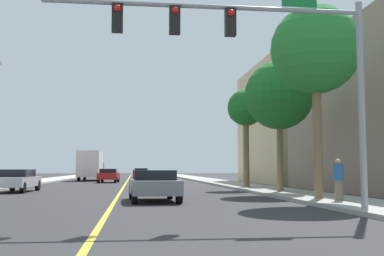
{
  "coord_description": "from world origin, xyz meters",
  "views": [
    {
      "loc": [
        0.82,
        -5.1,
        1.36
      ],
      "look_at": [
        3.67,
        18.52,
        3.41
      ],
      "focal_mm": 44.3,
      "sensor_mm": 36.0,
      "label": 1
    }
  ],
  "objects_px": {
    "traffic_signal_mast": "(258,48)",
    "car_gray": "(154,185)",
    "palm_near": "(316,50)",
    "car_black": "(141,174)",
    "car_silver": "(18,180)",
    "delivery_truck": "(91,165)",
    "palm_far": "(246,110)",
    "pedestrian": "(339,180)",
    "palm_mid": "(279,96)",
    "car_red": "(109,175)"
  },
  "relations": [
    {
      "from": "traffic_signal_mast",
      "to": "car_gray",
      "type": "relative_size",
      "value": 2.25
    },
    {
      "from": "palm_near",
      "to": "car_black",
      "type": "height_order",
      "value": "palm_near"
    },
    {
      "from": "palm_near",
      "to": "car_gray",
      "type": "relative_size",
      "value": 1.89
    },
    {
      "from": "car_silver",
      "to": "car_gray",
      "type": "xyz_separation_m",
      "value": [
        7.61,
        -8.9,
        -0.01
      ]
    },
    {
      "from": "delivery_truck",
      "to": "traffic_signal_mast",
      "type": "bearing_deg",
      "value": -78.34
    },
    {
      "from": "car_black",
      "to": "car_silver",
      "type": "distance_m",
      "value": 30.08
    },
    {
      "from": "palm_far",
      "to": "delivery_truck",
      "type": "xyz_separation_m",
      "value": [
        -12.36,
        24.49,
        -3.56
      ]
    },
    {
      "from": "car_silver",
      "to": "car_gray",
      "type": "bearing_deg",
      "value": 132.59
    },
    {
      "from": "car_gray",
      "to": "pedestrian",
      "type": "bearing_deg",
      "value": -23.61
    },
    {
      "from": "palm_mid",
      "to": "car_silver",
      "type": "height_order",
      "value": "palm_mid"
    },
    {
      "from": "car_gray",
      "to": "car_black",
      "type": "bearing_deg",
      "value": 87.68
    },
    {
      "from": "delivery_truck",
      "to": "palm_near",
      "type": "bearing_deg",
      "value": -71.13
    },
    {
      "from": "palm_far",
      "to": "traffic_signal_mast",
      "type": "bearing_deg",
      "value": -102.17
    },
    {
      "from": "traffic_signal_mast",
      "to": "car_silver",
      "type": "distance_m",
      "value": 19.02
    },
    {
      "from": "car_black",
      "to": "pedestrian",
      "type": "distance_m",
      "value": 41.28
    },
    {
      "from": "traffic_signal_mast",
      "to": "delivery_truck",
      "type": "relative_size",
      "value": 1.07
    },
    {
      "from": "car_black",
      "to": "palm_mid",
      "type": "bearing_deg",
      "value": -77.52
    },
    {
      "from": "palm_near",
      "to": "palm_far",
      "type": "height_order",
      "value": "palm_near"
    },
    {
      "from": "palm_far",
      "to": "car_black",
      "type": "relative_size",
      "value": 1.54
    },
    {
      "from": "traffic_signal_mast",
      "to": "car_silver",
      "type": "height_order",
      "value": "traffic_signal_mast"
    },
    {
      "from": "palm_mid",
      "to": "delivery_truck",
      "type": "bearing_deg",
      "value": 112.72
    },
    {
      "from": "palm_far",
      "to": "car_black",
      "type": "height_order",
      "value": "palm_far"
    },
    {
      "from": "car_black",
      "to": "car_gray",
      "type": "xyz_separation_m",
      "value": [
        0.05,
        -38.01,
        -0.05
      ]
    },
    {
      "from": "traffic_signal_mast",
      "to": "palm_near",
      "type": "bearing_deg",
      "value": 53.38
    },
    {
      "from": "palm_near",
      "to": "pedestrian",
      "type": "relative_size",
      "value": 5.11
    },
    {
      "from": "car_red",
      "to": "pedestrian",
      "type": "relative_size",
      "value": 2.84
    },
    {
      "from": "palm_far",
      "to": "car_gray",
      "type": "distance_m",
      "value": 13.48
    },
    {
      "from": "car_red",
      "to": "pedestrian",
      "type": "bearing_deg",
      "value": -68.42
    },
    {
      "from": "traffic_signal_mast",
      "to": "car_red",
      "type": "xyz_separation_m",
      "value": [
        -6.16,
        33.67,
        -4.24
      ]
    },
    {
      "from": "palm_mid",
      "to": "car_gray",
      "type": "height_order",
      "value": "palm_mid"
    },
    {
      "from": "car_silver",
      "to": "car_gray",
      "type": "height_order",
      "value": "car_silver"
    },
    {
      "from": "car_gray",
      "to": "delivery_truck",
      "type": "relative_size",
      "value": 0.48
    },
    {
      "from": "traffic_signal_mast",
      "to": "palm_mid",
      "type": "height_order",
      "value": "palm_mid"
    },
    {
      "from": "car_silver",
      "to": "pedestrian",
      "type": "distance_m",
      "value": 18.57
    },
    {
      "from": "traffic_signal_mast",
      "to": "palm_far",
      "type": "distance_m",
      "value": 17.68
    },
    {
      "from": "car_gray",
      "to": "pedestrian",
      "type": "distance_m",
      "value": 7.41
    },
    {
      "from": "car_red",
      "to": "car_silver",
      "type": "bearing_deg",
      "value": -100.43
    },
    {
      "from": "car_black",
      "to": "pedestrian",
      "type": "xyz_separation_m",
      "value": [
        6.96,
        -40.69,
        0.19
      ]
    },
    {
      "from": "palm_mid",
      "to": "palm_far",
      "type": "height_order",
      "value": "palm_mid"
    },
    {
      "from": "palm_near",
      "to": "car_red",
      "type": "relative_size",
      "value": 1.8
    },
    {
      "from": "car_red",
      "to": "palm_near",
      "type": "bearing_deg",
      "value": -67.89
    },
    {
      "from": "car_silver",
      "to": "delivery_truck",
      "type": "xyz_separation_m",
      "value": [
        1.8,
        26.44,
        1.04
      ]
    },
    {
      "from": "car_red",
      "to": "car_gray",
      "type": "bearing_deg",
      "value": -80.33
    },
    {
      "from": "car_black",
      "to": "delivery_truck",
      "type": "distance_m",
      "value": 6.42
    },
    {
      "from": "car_red",
      "to": "delivery_truck",
      "type": "distance_m",
      "value": 8.52
    },
    {
      "from": "car_black",
      "to": "pedestrian",
      "type": "height_order",
      "value": "pedestrian"
    },
    {
      "from": "delivery_truck",
      "to": "palm_far",
      "type": "bearing_deg",
      "value": -63.25
    },
    {
      "from": "palm_near",
      "to": "pedestrian",
      "type": "height_order",
      "value": "palm_near"
    },
    {
      "from": "traffic_signal_mast",
      "to": "car_gray",
      "type": "distance_m",
      "value": 8.22
    },
    {
      "from": "car_gray",
      "to": "delivery_truck",
      "type": "height_order",
      "value": "delivery_truck"
    }
  ]
}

